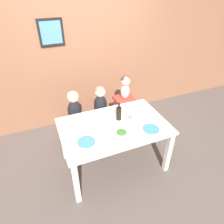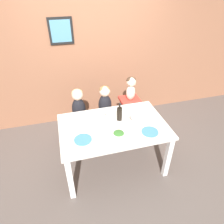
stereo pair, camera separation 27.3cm
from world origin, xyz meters
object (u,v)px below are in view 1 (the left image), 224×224
dinner_plate_back_left (84,122)px  salad_bowl_large (122,134)px  dinner_plate_front_left (86,142)px  dinner_plate_back_right (135,111)px  dinner_plate_front_right (151,129)px  person_child_left (74,106)px  wine_glass_far (104,112)px  chair_far_left (76,124)px  person_baby_right (125,86)px  person_child_center (100,100)px  chair_far_center (101,118)px  paper_towel_roll (104,127)px  wine_glass_near (133,115)px  chair_right_highchair (125,106)px  wine_bottle (119,113)px

dinner_plate_back_left → salad_bowl_large: bearing=-52.4°
dinner_plate_front_left → dinner_plate_back_right: (0.90, 0.39, 0.00)m
dinner_plate_front_right → person_child_left: bearing=130.1°
dinner_plate_back_right → wine_glass_far: bearing=-176.5°
chair_far_left → person_baby_right: 1.06m
person_child_left → dinner_plate_front_left: size_ratio=2.42×
person_child_left → person_child_center: bearing=0.0°
person_child_left → chair_far_center: bearing=-0.2°
paper_towel_roll → dinner_plate_front_right: 0.65m
dinner_plate_front_right → chair_far_center: bearing=111.2°
salad_bowl_large → dinner_plate_front_right: size_ratio=0.71×
wine_glass_near → dinner_plate_front_right: bearing=-55.6°
chair_right_highchair → wine_bottle: size_ratio=2.53×
wine_bottle → wine_glass_near: 0.21m
chair_right_highchair → dinner_plate_back_left: (-0.88, -0.48, 0.22)m
person_baby_right → dinner_plate_front_left: (-0.96, -0.90, -0.18)m
chair_right_highchair → salad_bowl_large: salad_bowl_large is taller
chair_right_highchair → person_child_center: bearing=179.8°
person_child_left → person_child_center: 0.45m
dinner_plate_front_left → salad_bowl_large: bearing=-8.3°
chair_far_left → wine_bottle: bearing=-49.5°
dinner_plate_front_left → person_baby_right: bearing=43.1°
person_child_center → dinner_plate_front_left: person_child_center is taller
chair_far_center → wine_glass_far: wine_glass_far is taller
wine_glass_near → person_child_center: bearing=106.3°
wine_bottle → dinner_plate_front_left: size_ratio=1.21×
chair_far_center → paper_towel_roll: 1.01m
wine_glass_near → salad_bowl_large: bearing=-141.3°
dinner_plate_front_left → chair_far_center: bearing=60.6°
person_child_center → dinner_plate_front_right: size_ratio=2.42×
paper_towel_roll → wine_glass_far: (0.11, 0.31, 0.00)m
dinner_plate_back_right → chair_far_left: bearing=149.0°
paper_towel_roll → wine_glass_near: bearing=11.8°
person_baby_right → dinner_plate_front_right: size_ratio=1.83×
wine_glass_far → dinner_plate_back_left: bearing=168.3°
wine_bottle → dinner_plate_back_right: bearing=17.2°
chair_far_center → dinner_plate_back_left: 0.74m
person_child_center → wine_glass_near: 0.79m
dinner_plate_front_left → dinner_plate_back_right: size_ratio=1.00×
chair_far_left → wine_bottle: (0.52, -0.60, 0.48)m
person_child_center → dinner_plate_back_left: (-0.42, -0.48, 0.01)m
chair_far_left → dinner_plate_back_left: 0.61m
wine_glass_near → dinner_plate_back_right: 0.32m
wine_glass_near → dinner_plate_back_right: (0.17, 0.24, -0.12)m
person_baby_right → wine_glass_near: bearing=-107.5°
person_child_center → paper_towel_roll: size_ratio=2.21×
person_child_left → dinner_plate_front_right: (0.83, -0.98, 0.01)m
chair_right_highchair → dinner_plate_back_left: 1.02m
chair_far_center → dinner_plate_back_left: dinner_plate_back_left is taller
person_child_left → wine_glass_near: size_ratio=3.12×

